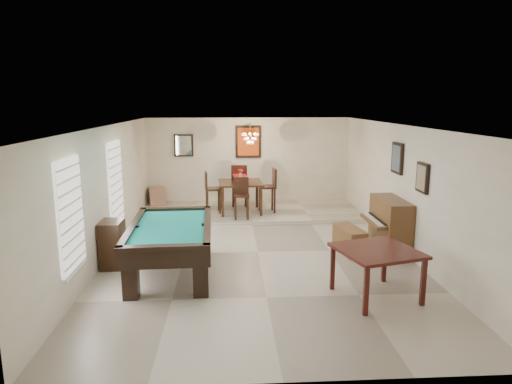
{
  "coord_description": "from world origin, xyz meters",
  "views": [
    {
      "loc": [
        -0.57,
        -9.03,
        3.07
      ],
      "look_at": [
        0.0,
        0.6,
        1.15
      ],
      "focal_mm": 32.0,
      "sensor_mm": 36.0,
      "label": 1
    }
  ],
  "objects": [
    {
      "name": "dining_chair_west",
      "position": [
        -1.01,
        3.01,
        0.68
      ],
      "size": [
        0.46,
        0.46,
        1.12
      ],
      "primitive_type": null,
      "rotation": [
        0.0,
        0.0,
        1.69
      ],
      "color": "black",
      "rests_on": "dining_step"
    },
    {
      "name": "window_left_rear",
      "position": [
        -2.97,
        0.6,
        1.4
      ],
      "size": [
        0.06,
        1.0,
        1.7
      ],
      "primitive_type": "cube",
      "color": "white",
      "rests_on": "wall_left"
    },
    {
      "name": "wall_right",
      "position": [
        3.0,
        0.0,
        1.3
      ],
      "size": [
        0.04,
        9.0,
        2.6
      ],
      "primitive_type": "cube",
      "color": "silver",
      "rests_on": "ground_plane"
    },
    {
      "name": "corner_bench",
      "position": [
        -2.69,
        4.14,
        0.36
      ],
      "size": [
        0.56,
        0.64,
        0.49
      ],
      "primitive_type": "cube",
      "rotation": [
        0.0,
        0.0,
        0.26
      ],
      "color": "#AD795E",
      "rests_on": "dining_step"
    },
    {
      "name": "pool_table",
      "position": [
        -1.63,
        -1.08,
        0.44
      ],
      "size": [
        1.52,
        2.69,
        0.88
      ],
      "primitive_type": null,
      "rotation": [
        0.0,
        0.0,
        0.04
      ],
      "color": "black",
      "rests_on": "ground_plane"
    },
    {
      "name": "ground_plane",
      "position": [
        0.0,
        0.0,
        -0.01
      ],
      "size": [
        6.0,
        9.0,
        0.02
      ],
      "primitive_type": "cube",
      "color": "beige"
    },
    {
      "name": "ceiling",
      "position": [
        0.0,
        0.0,
        2.6
      ],
      "size": [
        6.0,
        9.0,
        0.04
      ],
      "primitive_type": "cube",
      "color": "white",
      "rests_on": "wall_back"
    },
    {
      "name": "right_picture_lower",
      "position": [
        2.96,
        -1.0,
        1.7
      ],
      "size": [
        0.06,
        0.45,
        0.55
      ],
      "primitive_type": "cube",
      "color": "gray",
      "rests_on": "wall_right"
    },
    {
      "name": "dining_chair_north",
      "position": [
        -0.29,
        3.81,
        0.72
      ],
      "size": [
        0.46,
        0.46,
        1.2
      ],
      "primitive_type": null,
      "rotation": [
        0.0,
        0.0,
        3.11
      ],
      "color": "black",
      "rests_on": "dining_step"
    },
    {
      "name": "dining_chair_south",
      "position": [
        -0.27,
        2.3,
        0.64
      ],
      "size": [
        0.39,
        0.39,
        1.05
      ],
      "primitive_type": null,
      "rotation": [
        0.0,
        0.0,
        0.01
      ],
      "color": "black",
      "rests_on": "dining_step"
    },
    {
      "name": "dining_table",
      "position": [
        -0.27,
        3.02,
        0.59
      ],
      "size": [
        1.2,
        1.2,
        0.95
      ],
      "primitive_type": null,
      "rotation": [
        0.0,
        0.0,
        0.05
      ],
      "color": "black",
      "rests_on": "dining_step"
    },
    {
      "name": "piano_bench",
      "position": [
        1.89,
        -0.14,
        0.26
      ],
      "size": [
        0.52,
        1.0,
        0.53
      ],
      "primitive_type": "cube",
      "rotation": [
        0.0,
        0.0,
        0.17
      ],
      "color": "brown",
      "rests_on": "ground_plane"
    },
    {
      "name": "back_mirror",
      "position": [
        -1.9,
        4.46,
        1.8
      ],
      "size": [
        0.55,
        0.06,
        0.65
      ],
      "primitive_type": "cube",
      "color": "white",
      "rests_on": "wall_back"
    },
    {
      "name": "upright_piano",
      "position": [
        2.61,
        -0.1,
        0.56
      ],
      "size": [
        0.75,
        1.33,
        1.11
      ],
      "primitive_type": null,
      "color": "brown",
      "rests_on": "ground_plane"
    },
    {
      "name": "right_picture_upper",
      "position": [
        2.96,
        0.3,
        1.9
      ],
      "size": [
        0.06,
        0.55,
        0.65
      ],
      "primitive_type": "cube",
      "color": "slate",
      "rests_on": "wall_right"
    },
    {
      "name": "dining_chair_east",
      "position": [
        0.44,
        2.98,
        0.72
      ],
      "size": [
        0.48,
        0.48,
        1.19
      ],
      "primitive_type": null,
      "rotation": [
        0.0,
        0.0,
        -1.49
      ],
      "color": "black",
      "rests_on": "dining_step"
    },
    {
      "name": "flower_vase",
      "position": [
        -0.27,
        3.02,
        1.19
      ],
      "size": [
        0.14,
        0.14,
        0.24
      ],
      "primitive_type": null,
      "rotation": [
        0.0,
        0.0,
        0.03
      ],
      "color": "red",
      "rests_on": "dining_table"
    },
    {
      "name": "apothecary_chest",
      "position": [
        -2.78,
        -0.68,
        0.44
      ],
      "size": [
        0.39,
        0.59,
        0.88
      ],
      "primitive_type": "cube",
      "color": "black",
      "rests_on": "ground_plane"
    },
    {
      "name": "dining_step",
      "position": [
        0.0,
        3.25,
        0.06
      ],
      "size": [
        6.0,
        2.5,
        0.12
      ],
      "primitive_type": "cube",
      "color": "beige",
      "rests_on": "ground_plane"
    },
    {
      "name": "window_left_front",
      "position": [
        -2.97,
        -2.2,
        1.4
      ],
      "size": [
        0.06,
        1.0,
        1.7
      ],
      "primitive_type": "cube",
      "color": "white",
      "rests_on": "wall_left"
    },
    {
      "name": "chandelier",
      "position": [
        0.0,
        3.2,
        2.2
      ],
      "size": [
        0.44,
        0.44,
        0.6
      ],
      "primitive_type": null,
      "color": "#FFE5B2",
      "rests_on": "ceiling"
    },
    {
      "name": "wall_left",
      "position": [
        -3.0,
        0.0,
        1.3
      ],
      "size": [
        0.04,
        9.0,
        2.6
      ],
      "primitive_type": "cube",
      "color": "silver",
      "rests_on": "ground_plane"
    },
    {
      "name": "wall_back",
      "position": [
        0.0,
        4.5,
        1.3
      ],
      "size": [
        6.0,
        0.04,
        2.6
      ],
      "primitive_type": "cube",
      "color": "silver",
      "rests_on": "ground_plane"
    },
    {
      "name": "square_table",
      "position": [
        1.73,
        -2.33,
        0.4
      ],
      "size": [
        1.42,
        1.42,
        0.8
      ],
      "primitive_type": null,
      "rotation": [
        0.0,
        0.0,
        0.28
      ],
      "color": "#37110D",
      "rests_on": "ground_plane"
    },
    {
      "name": "wall_front",
      "position": [
        0.0,
        -4.5,
        1.3
      ],
      "size": [
        6.0,
        0.04,
        2.6
      ],
      "primitive_type": "cube",
      "color": "silver",
      "rests_on": "ground_plane"
    },
    {
      "name": "back_painting",
      "position": [
        0.0,
        4.46,
        1.9
      ],
      "size": [
        0.75,
        0.06,
        0.95
      ],
      "primitive_type": "cube",
      "color": "#D84C14",
      "rests_on": "wall_back"
    }
  ]
}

